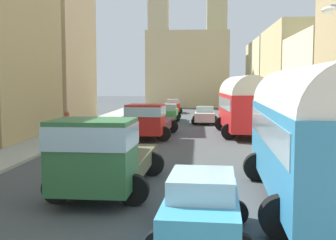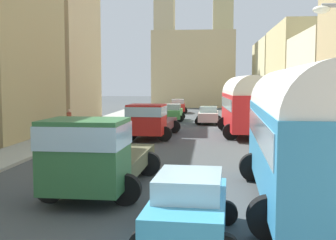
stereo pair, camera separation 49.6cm
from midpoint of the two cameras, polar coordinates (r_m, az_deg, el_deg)
ground_plane at (r=31.34m, az=0.69°, el=-1.42°), size 154.00×154.00×0.00m
sidewalk_left at (r=32.58m, az=-12.15°, el=-1.16°), size 2.50×70.00×0.14m
sidewalk_right at (r=31.74m, az=13.87°, el=-1.36°), size 2.50×70.00×0.14m
building_left_3 at (r=39.29m, az=-15.96°, el=9.02°), size 6.58×9.77×12.69m
building_right_2 at (r=32.43m, az=19.70°, el=4.71°), size 4.06×9.51×7.01m
building_right_3 at (r=43.50m, az=15.91°, el=6.12°), size 4.37×12.24×8.97m
building_right_4 at (r=57.35m, az=13.55°, el=5.83°), size 5.39×14.05×8.87m
distant_church at (r=61.59m, az=2.40°, el=8.11°), size 11.66×6.03×19.74m
parked_bus_0 at (r=12.76m, az=17.13°, el=-1.13°), size 3.48×9.40×4.00m
parked_bus_1 at (r=28.99m, az=9.49°, el=2.31°), size 3.55×8.23×3.98m
cargo_truck_0 at (r=13.54m, az=-9.66°, el=-4.59°), size 3.28×6.65×2.50m
cargo_truck_1 at (r=26.89m, az=-3.01°, el=0.03°), size 3.25×7.16×2.23m
car_0 at (r=39.30m, az=-0.38°, el=1.05°), size 2.37×4.28×1.55m
car_1 at (r=49.36m, az=0.35°, el=1.89°), size 2.37×4.04×1.59m
car_2 at (r=9.73m, az=3.09°, el=-11.51°), size 2.33×3.78×1.52m
car_3 at (r=36.72m, az=4.58°, el=0.70°), size 2.32×4.26×1.46m
pedestrian_1 at (r=28.12m, az=-13.90°, el=-0.15°), size 0.38×0.38×1.82m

